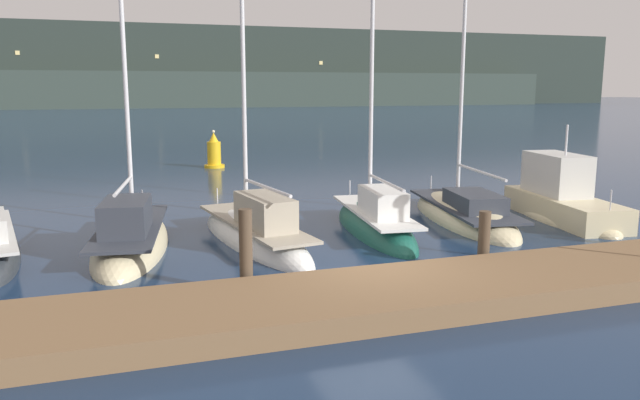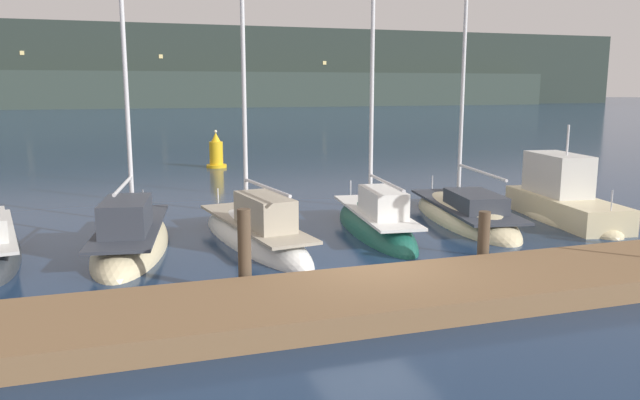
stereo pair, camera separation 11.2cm
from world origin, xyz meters
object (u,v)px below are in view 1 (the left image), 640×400
object	(u,v)px
sailboat_berth_3	(255,237)
sailboat_berth_5	(464,217)
channel_buoy	(214,154)
sailboat_berth_4	(375,228)
sailboat_berth_2	(131,243)
motorboat_berth_6	(562,207)
rowboat_adrift	(580,172)

from	to	relation	value
sailboat_berth_3	sailboat_berth_5	bearing A→B (deg)	6.54
channel_buoy	sailboat_berth_5	bearing A→B (deg)	-70.53
sailboat_berth_4	sailboat_berth_5	bearing A→B (deg)	10.87
sailboat_berth_2	sailboat_berth_3	distance (m)	3.34
sailboat_berth_4	motorboat_berth_6	xyz separation A→B (m)	(6.57, -0.24, 0.27)
channel_buoy	rowboat_adrift	world-z (taller)	channel_buoy
channel_buoy	rowboat_adrift	xyz separation A→B (m)	(17.59, -7.60, -0.76)
sailboat_berth_3	sailboat_berth_5	size ratio (longest dim) A/B	0.92
sailboat_berth_2	sailboat_berth_4	xyz separation A→B (m)	(7.03, -0.28, -0.01)
sailboat_berth_5	channel_buoy	distance (m)	17.04
rowboat_adrift	motorboat_berth_6	bearing A→B (deg)	-133.21
sailboat_berth_3	motorboat_berth_6	xyz separation A→B (m)	(10.29, -0.08, 0.24)
sailboat_berth_3	sailboat_berth_4	distance (m)	3.72
sailboat_berth_4	rowboat_adrift	distance (m)	17.87
sailboat_berth_3	sailboat_berth_5	world-z (taller)	sailboat_berth_5
motorboat_berth_6	rowboat_adrift	bearing A→B (deg)	46.79
motorboat_berth_6	channel_buoy	world-z (taller)	motorboat_berth_6
sailboat_berth_4	motorboat_berth_6	world-z (taller)	sailboat_berth_4
channel_buoy	motorboat_berth_6	bearing A→B (deg)	-62.57
sailboat_berth_5	rowboat_adrift	xyz separation A→B (m)	(11.91, 8.46, -0.10)
sailboat_berth_5	channel_buoy	world-z (taller)	sailboat_berth_5
channel_buoy	sailboat_berth_4	bearing A→B (deg)	-82.42
sailboat_berth_3	channel_buoy	world-z (taller)	sailboat_berth_3
rowboat_adrift	channel_buoy	bearing A→B (deg)	156.64
sailboat_berth_5	rowboat_adrift	distance (m)	14.61
sailboat_berth_5	motorboat_berth_6	size ratio (longest dim) A/B	2.02
sailboat_berth_4	sailboat_berth_5	size ratio (longest dim) A/B	0.69
motorboat_berth_6	sailboat_berth_5	bearing A→B (deg)	163.95
sailboat_berth_4	rowboat_adrift	world-z (taller)	sailboat_berth_4
sailboat_berth_3	rowboat_adrift	size ratio (longest dim) A/B	3.77
sailboat_berth_2	rowboat_adrift	world-z (taller)	sailboat_berth_2
sailboat_berth_4	rowboat_adrift	bearing A→B (deg)	30.70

